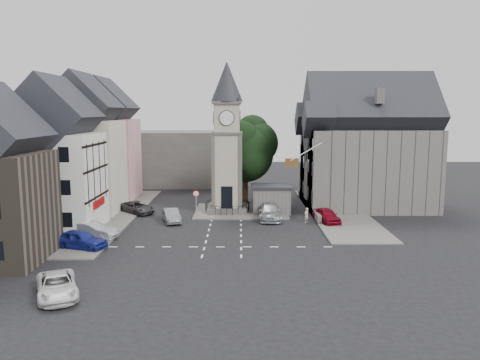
{
  "coord_description": "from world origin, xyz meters",
  "views": [
    {
      "loc": [
        1.44,
        -42.53,
        10.99
      ],
      "look_at": [
        1.4,
        5.0,
        4.0
      ],
      "focal_mm": 35.0,
      "sensor_mm": 36.0,
      "label": 1
    }
  ],
  "objects_px": {
    "clock_tower": "(227,138)",
    "stone_shelter": "(271,199)",
    "car_east_red": "(327,215)",
    "car_west_blue": "(80,239)",
    "pedestrian": "(306,215)"
  },
  "relations": [
    {
      "from": "pedestrian",
      "to": "stone_shelter",
      "type": "bearing_deg",
      "value": -99.42
    },
    {
      "from": "clock_tower",
      "to": "car_east_red",
      "type": "xyz_separation_m",
      "value": [
        10.04,
        -4.99,
        -7.4
      ]
    },
    {
      "from": "car_west_blue",
      "to": "pedestrian",
      "type": "xyz_separation_m",
      "value": [
        19.5,
        8.86,
        -0.0
      ]
    },
    {
      "from": "car_east_red",
      "to": "pedestrian",
      "type": "xyz_separation_m",
      "value": [
        -2.04,
        -0.14,
        0.05
      ]
    },
    {
      "from": "car_west_blue",
      "to": "car_east_red",
      "type": "bearing_deg",
      "value": -48.93
    },
    {
      "from": "clock_tower",
      "to": "car_west_blue",
      "type": "height_order",
      "value": "clock_tower"
    },
    {
      "from": "stone_shelter",
      "to": "car_east_red",
      "type": "xyz_separation_m",
      "value": [
        5.24,
        -4.5,
        -0.83
      ]
    },
    {
      "from": "clock_tower",
      "to": "stone_shelter",
      "type": "distance_m",
      "value": 8.15
    },
    {
      "from": "clock_tower",
      "to": "pedestrian",
      "type": "relative_size",
      "value": 10.55
    },
    {
      "from": "clock_tower",
      "to": "pedestrian",
      "type": "height_order",
      "value": "clock_tower"
    },
    {
      "from": "stone_shelter",
      "to": "car_west_blue",
      "type": "relative_size",
      "value": 0.95
    },
    {
      "from": "pedestrian",
      "to": "car_west_blue",
      "type": "bearing_deg",
      "value": -19.58
    },
    {
      "from": "car_east_red",
      "to": "car_west_blue",
      "type": "bearing_deg",
      "value": -170.01
    },
    {
      "from": "stone_shelter",
      "to": "car_west_blue",
      "type": "height_order",
      "value": "stone_shelter"
    },
    {
      "from": "stone_shelter",
      "to": "car_east_red",
      "type": "distance_m",
      "value": 6.96
    }
  ]
}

